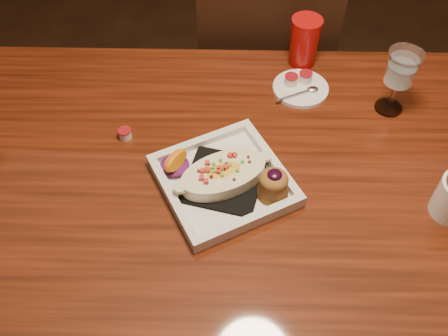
{
  "coord_description": "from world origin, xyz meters",
  "views": [
    {
      "loc": [
        -0.1,
        -0.68,
        1.61
      ],
      "look_at": [
        -0.11,
        0.01,
        0.77
      ],
      "focal_mm": 40.0,
      "sensor_mm": 36.0,
      "label": 1
    }
  ],
  "objects_px": {
    "goblet": "(401,72)",
    "red_tumbler": "(304,42)",
    "table": "(273,204)",
    "chair_far": "(262,76)",
    "plate": "(229,179)",
    "saucer": "(300,87)"
  },
  "relations": [
    {
      "from": "goblet",
      "to": "red_tumbler",
      "type": "xyz_separation_m",
      "value": [
        -0.2,
        0.17,
        -0.05
      ]
    },
    {
      "from": "table",
      "to": "goblet",
      "type": "xyz_separation_m",
      "value": [
        0.29,
        0.23,
        0.21
      ]
    },
    {
      "from": "plate",
      "to": "goblet",
      "type": "bearing_deg",
      "value": 4.82
    },
    {
      "from": "plate",
      "to": "goblet",
      "type": "xyz_separation_m",
      "value": [
        0.39,
        0.25,
        0.09
      ]
    },
    {
      "from": "chair_far",
      "to": "red_tumbler",
      "type": "relative_size",
      "value": 6.95
    },
    {
      "from": "table",
      "to": "red_tumbler",
      "type": "height_order",
      "value": "red_tumbler"
    },
    {
      "from": "chair_far",
      "to": "goblet",
      "type": "distance_m",
      "value": 0.61
    },
    {
      "from": "goblet",
      "to": "table",
      "type": "bearing_deg",
      "value": -141.65
    },
    {
      "from": "table",
      "to": "red_tumbler",
      "type": "distance_m",
      "value": 0.44
    },
    {
      "from": "saucer",
      "to": "goblet",
      "type": "bearing_deg",
      "value": -16.57
    },
    {
      "from": "plate",
      "to": "goblet",
      "type": "height_order",
      "value": "goblet"
    },
    {
      "from": "red_tumbler",
      "to": "table",
      "type": "bearing_deg",
      "value": -102.08
    },
    {
      "from": "table",
      "to": "chair_far",
      "type": "relative_size",
      "value": 1.61
    },
    {
      "from": "saucer",
      "to": "red_tumbler",
      "type": "distance_m",
      "value": 0.12
    },
    {
      "from": "table",
      "to": "goblet",
      "type": "bearing_deg",
      "value": 38.35
    },
    {
      "from": "plate",
      "to": "saucer",
      "type": "height_order",
      "value": "plate"
    },
    {
      "from": "chair_far",
      "to": "plate",
      "type": "height_order",
      "value": "chair_far"
    },
    {
      "from": "table",
      "to": "goblet",
      "type": "height_order",
      "value": "goblet"
    },
    {
      "from": "table",
      "to": "saucer",
      "type": "distance_m",
      "value": 0.32
    },
    {
      "from": "plate",
      "to": "red_tumbler",
      "type": "bearing_deg",
      "value": 38.09
    },
    {
      "from": "chair_far",
      "to": "goblet",
      "type": "bearing_deg",
      "value": 125.46
    },
    {
      "from": "table",
      "to": "red_tumbler",
      "type": "xyz_separation_m",
      "value": [
        0.09,
        0.4,
        0.16
      ]
    }
  ]
}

